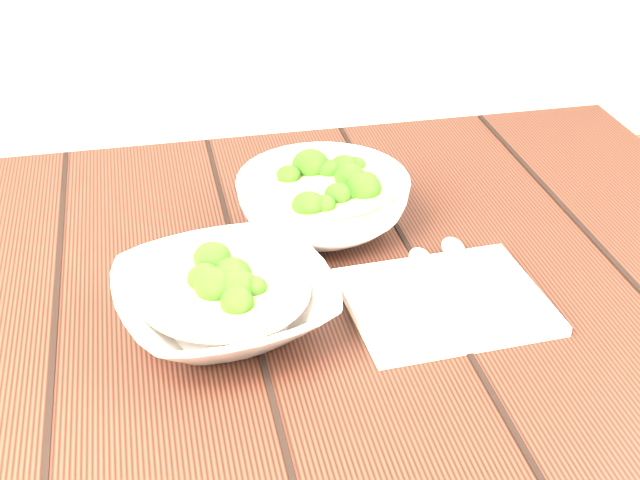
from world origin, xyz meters
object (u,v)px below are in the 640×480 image
table (267,375)px  soup_bowl_back (323,201)px  napkin (446,301)px  soup_bowl_front (225,300)px  trivet (218,263)px

table → soup_bowl_back: 0.22m
table → napkin: bearing=-20.9°
table → soup_bowl_front: soup_bowl_front is taller
table → soup_bowl_back: size_ratio=4.68×
table → trivet: (-0.04, 0.04, 0.13)m
table → soup_bowl_front: 0.17m
soup_bowl_back → napkin: size_ratio=1.26×
soup_bowl_front → soup_bowl_back: size_ratio=0.99×
trivet → napkin: bearing=-26.6°
soup_bowl_front → soup_bowl_back: (0.14, 0.17, 0.01)m
napkin → trivet: bearing=150.4°
table → napkin: 0.23m
table → napkin: (0.18, -0.07, 0.13)m
soup_bowl_back → trivet: soup_bowl_back is taller
soup_bowl_back → napkin: 0.21m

